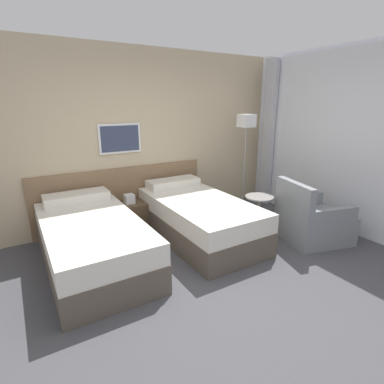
# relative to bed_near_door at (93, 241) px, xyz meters

# --- Properties ---
(ground_plane) EXTENTS (16.00, 16.00, 0.00)m
(ground_plane) POSITION_rel_bed_near_door_xyz_m (1.04, -1.18, -0.30)
(ground_plane) COLOR #47474C
(wall_headboard) EXTENTS (10.00, 0.10, 2.70)m
(wall_headboard) POSITION_rel_bed_near_door_xyz_m (1.02, 1.07, 1.00)
(wall_headboard) COLOR #C6B28E
(wall_headboard) RESTS_ON ground_plane
(wall_window) EXTENTS (0.21, 4.73, 2.70)m
(wall_window) POSITION_rel_bed_near_door_xyz_m (3.59, -1.21, 1.04)
(wall_window) COLOR white
(wall_window) RESTS_ON ground_plane
(bed_near_door) EXTENTS (1.05, 2.04, 0.71)m
(bed_near_door) POSITION_rel_bed_near_door_xyz_m (0.00, 0.00, 0.00)
(bed_near_door) COLOR brown
(bed_near_door) RESTS_ON ground_plane
(bed_near_window) EXTENTS (1.05, 2.04, 0.71)m
(bed_near_window) POSITION_rel_bed_near_door_xyz_m (1.50, 0.00, 0.00)
(bed_near_window) COLOR brown
(bed_near_window) RESTS_ON ground_plane
(nightstand) EXTENTS (0.46, 0.39, 0.56)m
(nightstand) POSITION_rel_bed_near_door_xyz_m (0.75, 0.77, -0.08)
(nightstand) COLOR brown
(nightstand) RESTS_ON ground_plane
(floor_lamp) EXTENTS (0.24, 0.24, 1.71)m
(floor_lamp) POSITION_rel_bed_near_door_xyz_m (2.78, 0.52, 1.13)
(floor_lamp) COLOR #9E9993
(floor_lamp) RESTS_ON ground_plane
(side_table) EXTENTS (0.42, 0.42, 0.56)m
(side_table) POSITION_rel_bed_near_door_xyz_m (2.37, -0.31, 0.09)
(side_table) COLOR gray
(side_table) RESTS_ON ground_plane
(armchair) EXTENTS (1.01, 0.97, 0.87)m
(armchair) POSITION_rel_bed_near_door_xyz_m (2.84, -0.91, -0.03)
(armchair) COLOR gray
(armchair) RESTS_ON ground_plane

